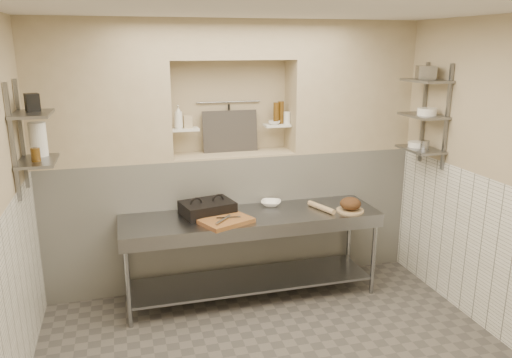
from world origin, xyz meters
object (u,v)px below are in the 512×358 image
object	(u,v)px
mixing_bowl	(271,203)
bread_loaf	(350,204)
rolling_pin	(321,207)
bottle_soap	(178,117)
cutting_board	(226,221)
jug_left	(38,139)
prep_table	(251,239)
panini_press	(207,208)
bowl_alcove	(274,123)

from	to	relation	value
mixing_bowl	bread_loaf	distance (m)	0.83
mixing_bowl	bread_loaf	size ratio (longest dim) A/B	0.99
rolling_pin	bottle_soap	size ratio (longest dim) A/B	1.55
rolling_pin	bread_loaf	distance (m)	0.30
cutting_board	jug_left	xyz separation A→B (m)	(-1.61, 0.19, 0.84)
prep_table	mixing_bowl	distance (m)	0.46
jug_left	prep_table	bearing A→B (deg)	-0.75
mixing_bowl	bottle_soap	distance (m)	1.32
mixing_bowl	jug_left	world-z (taller)	jug_left
panini_press	bowl_alcove	bearing A→B (deg)	14.74
prep_table	jug_left	bearing A→B (deg)	179.25
bowl_alcove	cutting_board	bearing A→B (deg)	-133.88
mixing_bowl	bread_loaf	world-z (taller)	bread_loaf
bowl_alcove	panini_press	bearing A→B (deg)	-152.20
bread_loaf	bottle_soap	world-z (taller)	bottle_soap
cutting_board	jug_left	size ratio (longest dim) A/B	1.59
cutting_board	bowl_alcove	bearing A→B (deg)	46.12
panini_press	mixing_bowl	size ratio (longest dim) A/B	2.67
prep_table	rolling_pin	distance (m)	0.79
prep_table	bottle_soap	bearing A→B (deg)	138.02
bottle_soap	jug_left	world-z (taller)	bottle_soap
panini_press	bottle_soap	bearing A→B (deg)	101.63
bottle_soap	jug_left	xyz separation A→B (m)	(-1.27, -0.54, -0.07)
prep_table	jug_left	size ratio (longest dim) A/B	8.87
panini_press	jug_left	bearing A→B (deg)	170.75
panini_press	bread_loaf	bearing A→B (deg)	-24.04
mixing_bowl	bottle_soap	size ratio (longest dim) A/B	0.89
mixing_bowl	bowl_alcove	size ratio (longest dim) A/B	1.62
prep_table	bowl_alcove	bearing A→B (deg)	54.08
cutting_board	mixing_bowl	distance (m)	0.70
bottle_soap	mixing_bowl	bearing A→B (deg)	-19.72
mixing_bowl	rolling_pin	bearing A→B (deg)	-31.56
prep_table	panini_press	size ratio (longest dim) A/B	4.57
rolling_pin	mixing_bowl	bearing A→B (deg)	148.44
panini_press	bread_loaf	xyz separation A→B (m)	(1.43, -0.28, 0.01)
prep_table	bottle_soap	distance (m)	1.46
bowl_alcove	bread_loaf	bearing A→B (deg)	-49.96
bread_loaf	jug_left	distance (m)	3.01
prep_table	cutting_board	size ratio (longest dim) A/B	5.59
panini_press	rolling_pin	distance (m)	1.17
cutting_board	bowl_alcove	distance (m)	1.29
cutting_board	bread_loaf	size ratio (longest dim) A/B	2.16
bread_loaf	bowl_alcove	distance (m)	1.20
prep_table	bread_loaf	distance (m)	1.07
cutting_board	rolling_pin	world-z (taller)	rolling_pin
bowl_alcove	jug_left	bearing A→B (deg)	-166.93
jug_left	panini_press	bearing A→B (deg)	3.80
prep_table	panini_press	distance (m)	0.55
mixing_bowl	prep_table	bearing A→B (deg)	-139.26
prep_table	cutting_board	world-z (taller)	cutting_board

